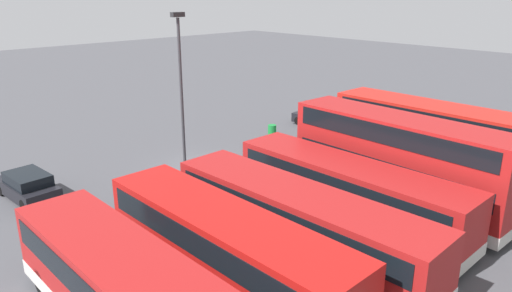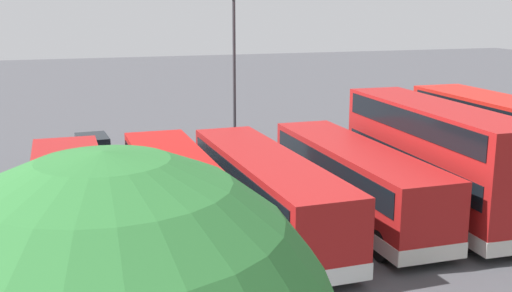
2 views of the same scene
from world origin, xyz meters
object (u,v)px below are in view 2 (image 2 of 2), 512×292
object	(u,v)px
bus_single_deck_sixth	(178,195)
car_small_green	(92,148)
bus_single_deck_fifth	(266,191)
bus_single_deck_seventh	(70,206)
lamp_post_tall	(234,68)
bus_double_decker_second	(505,149)
car_hatchback_silver	(446,130)
bus_single_deck_fourth	(355,179)
bus_double_decker_third	(433,156)
waste_bin_yellow	(372,137)

from	to	relation	value
bus_single_deck_sixth	car_small_green	distance (m)	13.16
bus_single_deck_fifth	bus_single_deck_seventh	size ratio (longest dim) A/B	1.04
bus_single_deck_fifth	lamp_post_tall	bearing A→B (deg)	-98.60
car_small_green	bus_double_decker_second	bearing A→B (deg)	141.16
bus_single_deck_seventh	car_hatchback_silver	world-z (taller)	bus_single_deck_seventh
bus_single_deck_fourth	lamp_post_tall	xyz separation A→B (m)	(2.45, -9.23, 3.68)
bus_single_deck_fourth	bus_single_deck_fifth	xyz separation A→B (m)	(3.91, 0.45, 0.00)
bus_double_decker_third	bus_single_deck_fifth	world-z (taller)	bus_double_decker_third
bus_double_decker_second	car_small_green	distance (m)	21.30
bus_single_deck_sixth	bus_single_deck_seventh	size ratio (longest dim) A/B	0.99
bus_double_decker_third	bus_single_deck_seventh	world-z (taller)	bus_double_decker_third
bus_single_deck_fifth	waste_bin_yellow	bearing A→B (deg)	-131.75
bus_single_deck_sixth	lamp_post_tall	bearing A→B (deg)	-117.48
bus_double_decker_third	bus_single_deck_fourth	distance (m)	3.43
bus_double_decker_third	bus_single_deck_fifth	bearing A→B (deg)	-0.11
bus_single_deck_sixth	bus_double_decker_second	bearing A→B (deg)	178.35
car_hatchback_silver	lamp_post_tall	xyz separation A→B (m)	(14.52, 2.26, 4.60)
bus_single_deck_fifth	waste_bin_yellow	world-z (taller)	bus_single_deck_fifth
car_hatchback_silver	lamp_post_tall	size ratio (longest dim) A/B	0.47
bus_double_decker_second	lamp_post_tall	bearing A→B (deg)	-45.62
car_small_green	waste_bin_yellow	size ratio (longest dim) A/B	4.39
bus_single_deck_fifth	bus_double_decker_second	bearing A→B (deg)	-179.46
bus_single_deck_fourth	waste_bin_yellow	xyz separation A→B (m)	(-7.07, -11.86, -1.15)
waste_bin_yellow	car_small_green	bearing A→B (deg)	-3.80
bus_single_deck_fourth	waste_bin_yellow	bearing A→B (deg)	-120.81
bus_single_deck_fourth	bus_single_deck_seventh	distance (m)	11.07
bus_double_decker_second	bus_double_decker_third	world-z (taller)	same
bus_double_decker_second	bus_single_deck_sixth	world-z (taller)	bus_double_decker_second
bus_single_deck_sixth	car_small_green	size ratio (longest dim) A/B	2.70
bus_single_deck_sixth	lamp_post_tall	world-z (taller)	lamp_post_tall
bus_single_deck_fourth	lamp_post_tall	bearing A→B (deg)	-75.12
bus_single_deck_fourth	bus_single_deck_fifth	distance (m)	3.94
bus_single_deck_fourth	bus_single_deck_sixth	distance (m)	7.22
bus_single_deck_fourth	bus_double_decker_second	bearing A→B (deg)	177.11
bus_double_decker_third	bus_single_deck_sixth	distance (m)	10.56
bus_double_decker_second	car_hatchback_silver	bearing A→B (deg)	-113.50
car_small_green	car_hatchback_silver	bearing A→B (deg)	176.10
car_small_green	bus_double_decker_third	bearing A→B (deg)	133.87
bus_double_decker_second	lamp_post_tall	xyz separation A→B (m)	(9.37, -9.58, 2.85)
lamp_post_tall	bus_double_decker_third	bearing A→B (deg)	120.65
bus_single_deck_fourth	bus_double_decker_third	bearing A→B (deg)	171.97
lamp_post_tall	waste_bin_yellow	size ratio (longest dim) A/B	9.69
bus_double_decker_third	car_hatchback_silver	size ratio (longest dim) A/B	2.58
bus_single_deck_seventh	car_hatchback_silver	size ratio (longest dim) A/B	2.62
lamp_post_tall	bus_single_deck_sixth	bearing A→B (deg)	62.52
bus_single_deck_fifth	waste_bin_yellow	size ratio (longest dim) A/B	12.46
bus_single_deck_seventh	car_hatchback_silver	distance (m)	25.92
bus_double_decker_third	bus_single_deck_fifth	size ratio (longest dim) A/B	0.94
bus_double_decker_second	bus_double_decker_third	bearing A→B (deg)	1.83
bus_double_decker_third	car_small_green	distance (m)	18.71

